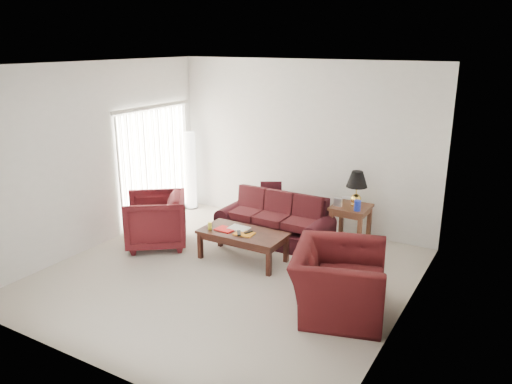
# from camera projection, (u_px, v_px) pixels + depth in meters

# --- Properties ---
(floor) EXTENTS (5.00, 5.00, 0.00)m
(floor) POSITION_uv_depth(u_px,v_px,m) (227.00, 275.00, 7.32)
(floor) COLOR beige
(floor) RESTS_ON ground
(blinds) EXTENTS (0.10, 2.00, 2.16)m
(blinds) POSITION_uv_depth(u_px,v_px,m) (156.00, 165.00, 9.25)
(blinds) COLOR silver
(blinds) RESTS_ON ground
(sofa) EXTENTS (2.02, 1.04, 0.80)m
(sofa) POSITION_uv_depth(u_px,v_px,m) (274.00, 219.00, 8.43)
(sofa) COLOR black
(sofa) RESTS_ON ground
(throw_pillow) EXTENTS (0.43, 0.36, 0.40)m
(throw_pillow) POSITION_uv_depth(u_px,v_px,m) (271.00, 192.00, 9.11)
(throw_pillow) COLOR black
(throw_pillow) RESTS_ON sofa
(end_table) EXTENTS (0.66, 0.66, 0.66)m
(end_table) POSITION_uv_depth(u_px,v_px,m) (350.00, 225.00, 8.39)
(end_table) COLOR #4F241B
(end_table) RESTS_ON ground
(table_lamp) EXTENTS (0.44, 0.44, 0.59)m
(table_lamp) POSITION_uv_depth(u_px,v_px,m) (357.00, 189.00, 8.23)
(table_lamp) COLOR gold
(table_lamp) RESTS_ON end_table
(clock) EXTENTS (0.14, 0.06, 0.14)m
(clock) POSITION_uv_depth(u_px,v_px,m) (338.00, 202.00, 8.26)
(clock) COLOR silver
(clock) RESTS_ON end_table
(blue_canister) EXTENTS (0.13, 0.13, 0.17)m
(blue_canister) POSITION_uv_depth(u_px,v_px,m) (357.00, 206.00, 8.04)
(blue_canister) COLOR #1A2CA9
(blue_canister) RESTS_ON end_table
(picture_frame) EXTENTS (0.20, 0.22, 0.06)m
(picture_frame) POSITION_uv_depth(u_px,v_px,m) (347.00, 198.00, 8.44)
(picture_frame) COLOR white
(picture_frame) RESTS_ON end_table
(floor_lamp) EXTENTS (0.32, 0.32, 1.60)m
(floor_lamp) POSITION_uv_depth(u_px,v_px,m) (190.00, 170.00, 10.03)
(floor_lamp) COLOR white
(floor_lamp) RESTS_ON ground
(armchair_left) EXTENTS (1.35, 1.34, 0.89)m
(armchair_left) POSITION_uv_depth(u_px,v_px,m) (156.00, 220.00, 8.26)
(armchair_left) COLOR #461014
(armchair_left) RESTS_ON ground
(armchair_right) EXTENTS (1.43, 1.54, 0.83)m
(armchair_right) POSITION_uv_depth(u_px,v_px,m) (338.00, 281.00, 6.24)
(armchair_right) COLOR #3C0D0F
(armchair_right) RESTS_ON ground
(coffee_table) EXTENTS (1.50, 1.14, 0.47)m
(coffee_table) POSITION_uv_depth(u_px,v_px,m) (243.00, 246.00, 7.76)
(coffee_table) COLOR black
(coffee_table) RESTS_ON ground
(magazine_red) EXTENTS (0.31, 0.25, 0.02)m
(magazine_red) POSITION_uv_depth(u_px,v_px,m) (225.00, 229.00, 7.77)
(magazine_red) COLOR red
(magazine_red) RESTS_ON coffee_table
(magazine_white) EXTENTS (0.32, 0.24, 0.02)m
(magazine_white) POSITION_uv_depth(u_px,v_px,m) (239.00, 228.00, 7.82)
(magazine_white) COLOR white
(magazine_white) RESTS_ON coffee_table
(magazine_orange) EXTENTS (0.31, 0.24, 0.02)m
(magazine_orange) POSITION_uv_depth(u_px,v_px,m) (244.00, 234.00, 7.60)
(magazine_orange) COLOR orange
(magazine_orange) RESTS_ON coffee_table
(remote_a) EXTENTS (0.15, 0.19, 0.02)m
(remote_a) POSITION_uv_depth(u_px,v_px,m) (239.00, 233.00, 7.56)
(remote_a) COLOR black
(remote_a) RESTS_ON coffee_table
(remote_b) EXTENTS (0.10, 0.16, 0.02)m
(remote_b) POSITION_uv_depth(u_px,v_px,m) (248.00, 232.00, 7.61)
(remote_b) COLOR black
(remote_b) RESTS_ON coffee_table
(yellow_glass) EXTENTS (0.07, 0.07, 0.11)m
(yellow_glass) POSITION_uv_depth(u_px,v_px,m) (210.00, 226.00, 7.78)
(yellow_glass) COLOR yellow
(yellow_glass) RESTS_ON coffee_table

